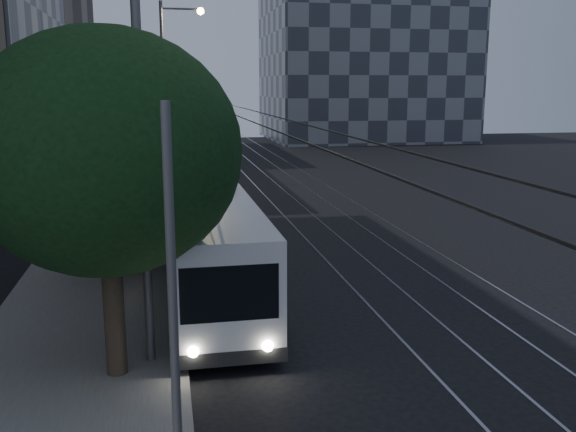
% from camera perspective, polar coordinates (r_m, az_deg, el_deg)
% --- Properties ---
extents(ground, '(120.00, 120.00, 0.00)m').
position_cam_1_polar(ground, '(20.71, 4.51, -5.96)').
color(ground, black).
rests_on(ground, ground).
extents(sidewalk, '(5.00, 90.00, 0.15)m').
position_cam_1_polar(sidewalk, '(39.56, -13.98, 2.24)').
color(sidewalk, slate).
rests_on(sidewalk, ground).
extents(tram_rails, '(4.52, 90.00, 0.02)m').
position_cam_1_polar(tram_rails, '(40.28, 0.38, 2.64)').
color(tram_rails, gray).
rests_on(tram_rails, ground).
extents(overhead_wires, '(2.23, 90.00, 6.00)m').
position_cam_1_polar(overhead_wires, '(39.12, -10.50, 7.29)').
color(overhead_wires, black).
rests_on(overhead_wires, ground).
extents(building_distant_right, '(22.00, 18.00, 24.00)m').
position_cam_1_polar(building_distant_right, '(77.84, 6.75, 15.67)').
color(building_distant_right, '#343942').
rests_on(building_distant_right, ground).
extents(trolleybus, '(2.57, 11.69, 5.63)m').
position_cam_1_polar(trolleybus, '(19.20, -6.96, -2.45)').
color(trolleybus, silver).
rests_on(trolleybus, ground).
extents(pickup_silver, '(2.74, 5.67, 1.55)m').
position_cam_1_polar(pickup_silver, '(33.02, -7.64, 1.93)').
color(pickup_silver, '#ADB0B5').
rests_on(pickup_silver, ground).
extents(car_white_a, '(3.34, 4.89, 1.55)m').
position_cam_1_polar(car_white_a, '(33.53, -7.40, 2.08)').
color(car_white_a, silver).
rests_on(car_white_a, ground).
extents(car_white_b, '(3.42, 4.78, 1.29)m').
position_cam_1_polar(car_white_b, '(39.85, -7.09, 3.38)').
color(car_white_b, '#BBBBC0').
rests_on(car_white_b, ground).
extents(car_white_c, '(2.61, 5.00, 1.57)m').
position_cam_1_polar(car_white_c, '(47.11, -8.03, 4.77)').
color(car_white_c, white).
rests_on(car_white_c, ground).
extents(car_white_d, '(3.23, 4.51, 1.43)m').
position_cam_1_polar(car_white_d, '(48.86, -9.04, 4.89)').
color(car_white_d, '#B2B2B6').
rests_on(car_white_d, ground).
extents(tree_0, '(5.54, 5.54, 7.39)m').
position_cam_1_polar(tree_0, '(13.41, -15.95, 5.43)').
color(tree_0, '#2D2219').
rests_on(tree_0, ground).
extents(tree_1, '(4.50, 4.50, 6.11)m').
position_cam_1_polar(tree_1, '(21.33, -14.10, 5.42)').
color(tree_1, '#2D2219').
rests_on(tree_1, ground).
extents(tree_2, '(4.56, 4.56, 6.54)m').
position_cam_1_polar(tree_2, '(30.72, -13.25, 7.94)').
color(tree_2, '#2D2219').
rests_on(tree_2, ground).
extents(tree_3, '(4.63, 4.63, 6.58)m').
position_cam_1_polar(tree_3, '(39.82, -12.79, 8.72)').
color(tree_3, '#2D2219').
rests_on(tree_3, ground).
extents(tree_4, '(4.58, 4.58, 6.17)m').
position_cam_1_polar(tree_4, '(44.60, -12.60, 8.50)').
color(tree_4, '#2D2219').
rests_on(tree_4, ground).
extents(tree_5, '(4.01, 4.01, 5.81)m').
position_cam_1_polar(tree_5, '(54.73, -12.87, 8.87)').
color(tree_5, '#2D2219').
rests_on(tree_5, ground).
extents(streetlamp_near, '(2.49, 0.44, 10.33)m').
position_cam_1_polar(streetlamp_near, '(13.87, -11.37, 11.30)').
color(streetlamp_near, slate).
rests_on(streetlamp_near, ground).
extents(streetlamp_far, '(2.67, 0.44, 11.18)m').
position_cam_1_polar(streetlamp_far, '(40.52, -10.40, 11.96)').
color(streetlamp_far, slate).
rests_on(streetlamp_far, ground).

